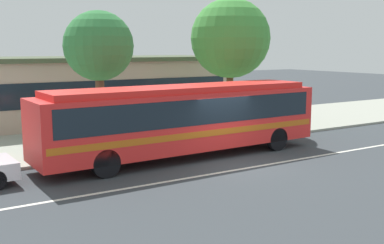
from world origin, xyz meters
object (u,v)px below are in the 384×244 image
(transit_bus, at_px, (184,116))
(street_tree_mid_block, at_px, (230,39))
(pedestrian_waiting_near_sign, at_px, (67,132))
(bus_stop_sign, at_px, (235,102))
(street_tree_near_stop, at_px, (99,47))

(transit_bus, relative_size, street_tree_mid_block, 1.75)
(transit_bus, bearing_deg, pedestrian_waiting_near_sign, 150.44)
(transit_bus, distance_m, bus_stop_sign, 4.46)
(transit_bus, height_order, pedestrian_waiting_near_sign, transit_bus)
(pedestrian_waiting_near_sign, distance_m, street_tree_mid_block, 10.36)
(pedestrian_waiting_near_sign, xyz_separation_m, bus_stop_sign, (8.07, -0.36, 0.76))
(transit_bus, bearing_deg, bus_stop_sign, 26.01)
(bus_stop_sign, distance_m, street_tree_near_stop, 6.86)
(pedestrian_waiting_near_sign, distance_m, street_tree_near_stop, 4.25)
(transit_bus, xyz_separation_m, pedestrian_waiting_near_sign, (-4.07, 2.31, -0.62))
(pedestrian_waiting_near_sign, bearing_deg, street_tree_near_stop, 37.91)
(transit_bus, relative_size, street_tree_near_stop, 2.04)
(pedestrian_waiting_near_sign, xyz_separation_m, street_tree_near_stop, (2.04, 1.59, 3.37))
(pedestrian_waiting_near_sign, bearing_deg, bus_stop_sign, -2.52)
(pedestrian_waiting_near_sign, relative_size, street_tree_mid_block, 0.24)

